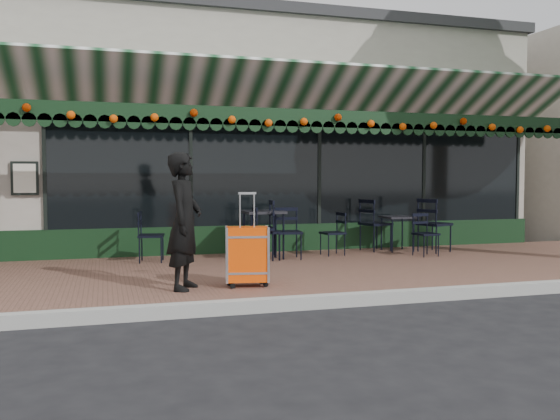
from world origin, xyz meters
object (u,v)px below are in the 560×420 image
object	(u,v)px
chair_a_extra	(434,225)
chair_b_right	(266,233)
chair_b_front	(288,233)
chair_solo	(151,236)
chair_a_left	(333,233)
chair_a_right	(376,224)
suitcase	(247,255)
cafe_table_b	(263,215)
cafe_table_a	(398,220)
woman	(185,221)
chair_a_front	(426,234)
chair_b_left	(259,229)

from	to	relation	value
chair_a_extra	chair_b_right	size ratio (longest dim) A/B	1.12
chair_b_front	chair_solo	xyz separation A→B (m)	(-2.23, 0.30, -0.02)
chair_a_left	chair_solo	distance (m)	3.12
chair_a_right	chair_b_front	distance (m)	2.00
chair_a_left	chair_a_right	xyz separation A→B (m)	(1.01, 0.39, 0.11)
chair_a_left	suitcase	bearing A→B (deg)	-46.04
cafe_table_b	chair_solo	world-z (taller)	chair_solo
cafe_table_a	chair_solo	world-z (taller)	chair_solo
woman	cafe_table_b	xyz separation A→B (m)	(1.64, 2.44, -0.11)
woman	chair_a_extra	xyz separation A→B (m)	(4.86, 2.36, -0.33)
chair_a_extra	chair_a_front	bearing A→B (deg)	115.24
chair_a_extra	chair_b_front	world-z (taller)	chair_a_extra
chair_a_front	chair_b_right	xyz separation A→B (m)	(-2.77, 0.38, 0.07)
chair_a_front	chair_solo	size ratio (longest dim) A/B	0.90
chair_a_right	chair_b_right	distance (m)	2.34
suitcase	chair_solo	bearing A→B (deg)	121.65
woman	chair_b_right	size ratio (longest dim) A/B	1.87
cafe_table_b	chair_a_right	size ratio (longest dim) A/B	0.82
chair_a_right	chair_solo	xyz separation A→B (m)	(-4.13, -0.32, -0.07)
chair_b_left	chair_a_front	bearing A→B (deg)	90.34
cafe_table_b	chair_a_extra	xyz separation A→B (m)	(3.22, -0.08, -0.22)
chair_a_front	chair_solo	world-z (taller)	chair_solo
chair_a_front	chair_b_right	distance (m)	2.79
woman	chair_b_front	xyz separation A→B (m)	(2.01, 2.22, -0.40)
chair_b_right	chair_b_left	bearing A→B (deg)	101.70
chair_b_left	chair_solo	distance (m)	1.75
woman	chair_a_front	world-z (taller)	woman
chair_a_front	chair_b_front	bearing A→B (deg)	164.80
suitcase	chair_b_right	xyz separation A→B (m)	(0.87, 2.30, 0.06)
chair_b_right	cafe_table_a	bearing A→B (deg)	-76.77
chair_a_right	chair_a_extra	distance (m)	1.07
cafe_table_b	chair_solo	xyz separation A→B (m)	(-1.85, 0.08, -0.31)
cafe_table_b	chair_b_left	bearing A→B (deg)	-125.74
chair_b_right	chair_solo	distance (m)	1.87
chair_b_right	chair_b_front	distance (m)	0.37
chair_solo	chair_a_front	bearing A→B (deg)	-88.05
chair_b_left	chair_a_extra	bearing A→B (deg)	99.17
chair_a_left	chair_b_left	distance (m)	1.41
chair_solo	chair_b_right	bearing A→B (deg)	-87.84
chair_a_left	chair_a_extra	distance (m)	1.97
chair_a_left	chair_a_front	xyz separation A→B (m)	(1.51, -0.56, -0.01)
suitcase	chair_b_left	size ratio (longest dim) A/B	1.16
chair_a_right	chair_a_front	size ratio (longest dim) A/B	1.31
chair_b_right	chair_b_front	size ratio (longest dim) A/B	1.02
cafe_table_a	chair_a_extra	size ratio (longest dim) A/B	0.65
cafe_table_b	chair_a_right	bearing A→B (deg)	10.13
chair_a_right	chair_a_extra	size ratio (longest dim) A/B	0.98
cafe_table_a	chair_solo	size ratio (longest dim) A/B	0.78
chair_a_extra	chair_solo	distance (m)	5.08
chair_solo	chair_a_left	bearing A→B (deg)	-81.52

